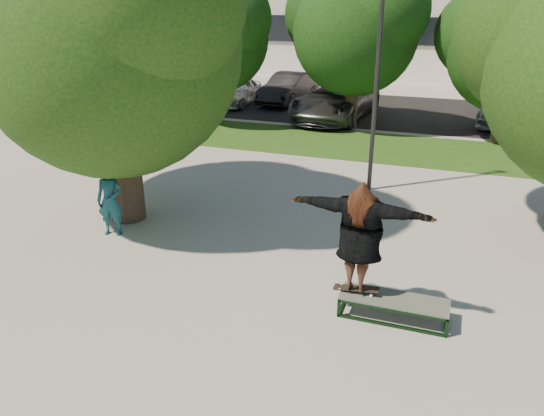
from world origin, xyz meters
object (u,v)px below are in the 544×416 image
at_px(grind_box, 393,308).
at_px(car_silver_a, 238,92).
at_px(tree_left, 107,28).
at_px(car_dark, 289,88).
at_px(car_grey, 335,100).
at_px(bystander, 110,200).
at_px(lamppost, 377,75).
at_px(car_silver_b, 513,105).

relative_size(grind_box, car_silver_a, 0.48).
height_order(tree_left, car_dark, tree_left).
xyz_separation_m(car_silver_a, car_grey, (5.22, -1.46, 0.17)).
bearing_deg(bystander, car_dark, 79.70).
relative_size(lamppost, car_grey, 1.05).
relative_size(car_dark, car_silver_b, 0.86).
bearing_deg(car_silver_b, grind_box, -87.83).
bearing_deg(car_silver_a, car_dark, 28.31).
height_order(lamppost, car_grey, lamppost).
bearing_deg(car_grey, grind_box, -68.05).
bearing_deg(tree_left, car_silver_a, 101.92).
height_order(grind_box, car_grey, car_grey).
height_order(bystander, car_silver_b, bystander).
height_order(lamppost, car_silver_b, lamppost).
bearing_deg(bystander, lamppost, 30.71).
distance_m(bystander, car_dark, 16.15).
relative_size(bystander, car_grey, 0.28).
distance_m(bystander, car_grey, 13.57).
xyz_separation_m(lamppost, grind_box, (1.50, -6.20, -2.96)).
bearing_deg(car_dark, car_silver_a, -144.31).
height_order(tree_left, car_silver_b, tree_left).
bearing_deg(grind_box, car_grey, 107.02).
bearing_deg(car_dark, car_silver_b, 1.09).
bearing_deg(car_dark, tree_left, -80.78).
height_order(grind_box, car_silver_b, car_silver_b).
bearing_deg(bystander, tree_left, 92.76).
distance_m(lamppost, car_silver_b, 11.32).
bearing_deg(lamppost, car_silver_b, 67.64).
bearing_deg(car_silver_b, car_silver_a, -167.25).
relative_size(tree_left, car_silver_a, 1.90).
bearing_deg(car_grey, car_dark, 142.90).
bearing_deg(car_silver_a, car_silver_b, 0.39).
bearing_deg(bystander, grind_box, -25.03).
distance_m(grind_box, bystander, 6.64).
xyz_separation_m(grind_box, car_silver_b, (2.71, 16.43, 0.56)).
height_order(tree_left, car_grey, tree_left).
distance_m(tree_left, car_grey, 13.12).
xyz_separation_m(bystander, car_silver_a, (-3.23, 14.88, -0.18)).
distance_m(car_grey, car_silver_b, 7.41).
bearing_deg(grind_box, tree_left, 161.35).
height_order(tree_left, lamppost, tree_left).
distance_m(tree_left, bystander, 3.75).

